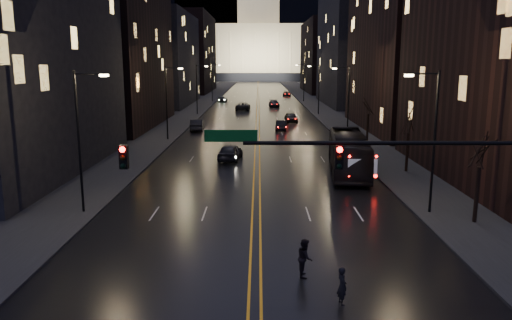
{
  "coord_description": "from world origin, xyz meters",
  "views": [
    {
      "loc": [
        0.14,
        -20.45,
        9.52
      ],
      "look_at": [
        -0.03,
        12.23,
        3.06
      ],
      "focal_mm": 35.0,
      "sensor_mm": 36.0,
      "label": 1
    }
  ],
  "objects_px": {
    "receding_car_a": "(281,125)",
    "bus": "(348,153)",
    "oncoming_car_a": "(230,152)",
    "traffic_signal": "(396,169)",
    "pedestrian_a": "(342,286)",
    "pedestrian_b": "(305,258)",
    "oncoming_car_b": "(197,125)"
  },
  "relations": [
    {
      "from": "oncoming_car_a",
      "to": "receding_car_a",
      "type": "height_order",
      "value": "oncoming_car_a"
    },
    {
      "from": "bus",
      "to": "pedestrian_b",
      "type": "xyz_separation_m",
      "value": [
        -5.69,
        -21.32,
        -0.87
      ]
    },
    {
      "from": "receding_car_a",
      "to": "oncoming_car_a",
      "type": "bearing_deg",
      "value": -100.63
    },
    {
      "from": "oncoming_car_a",
      "to": "pedestrian_b",
      "type": "height_order",
      "value": "pedestrian_b"
    },
    {
      "from": "bus",
      "to": "oncoming_car_b",
      "type": "relative_size",
      "value": 2.54
    },
    {
      "from": "receding_car_a",
      "to": "pedestrian_b",
      "type": "relative_size",
      "value": 2.43
    },
    {
      "from": "bus",
      "to": "receding_car_a",
      "type": "height_order",
      "value": "bus"
    },
    {
      "from": "pedestrian_a",
      "to": "pedestrian_b",
      "type": "bearing_deg",
      "value": 8.67
    },
    {
      "from": "oncoming_car_a",
      "to": "pedestrian_b",
      "type": "distance_m",
      "value": 27.42
    },
    {
      "from": "receding_car_a",
      "to": "pedestrian_a",
      "type": "relative_size",
      "value": 2.72
    },
    {
      "from": "bus",
      "to": "receding_car_a",
      "type": "relative_size",
      "value": 2.95
    },
    {
      "from": "bus",
      "to": "traffic_signal",
      "type": "bearing_deg",
      "value": -88.97
    },
    {
      "from": "traffic_signal",
      "to": "receding_car_a",
      "type": "relative_size",
      "value": 4.08
    },
    {
      "from": "pedestrian_b",
      "to": "oncoming_car_a",
      "type": "bearing_deg",
      "value": 13.29
    },
    {
      "from": "traffic_signal",
      "to": "pedestrian_a",
      "type": "relative_size",
      "value": 11.07
    },
    {
      "from": "oncoming_car_a",
      "to": "pedestrian_a",
      "type": "distance_m",
      "value": 30.27
    },
    {
      "from": "receding_car_a",
      "to": "bus",
      "type": "bearing_deg",
      "value": -75.77
    },
    {
      "from": "traffic_signal",
      "to": "oncoming_car_a",
      "type": "bearing_deg",
      "value": 107.15
    },
    {
      "from": "traffic_signal",
      "to": "oncoming_car_b",
      "type": "bearing_deg",
      "value": 106.38
    },
    {
      "from": "oncoming_car_b",
      "to": "receding_car_a",
      "type": "bearing_deg",
      "value": 177.87
    },
    {
      "from": "receding_car_a",
      "to": "pedestrian_b",
      "type": "xyz_separation_m",
      "value": [
        -1.11,
        -48.71,
        0.18
      ]
    },
    {
      "from": "pedestrian_a",
      "to": "oncoming_car_b",
      "type": "bearing_deg",
      "value": -2.96
    },
    {
      "from": "traffic_signal",
      "to": "bus",
      "type": "relative_size",
      "value": 1.38
    },
    {
      "from": "traffic_signal",
      "to": "receding_car_a",
      "type": "xyz_separation_m",
      "value": [
        -2.56,
        49.38,
        -4.4
      ]
    },
    {
      "from": "traffic_signal",
      "to": "pedestrian_a",
      "type": "bearing_deg",
      "value": -140.73
    },
    {
      "from": "traffic_signal",
      "to": "pedestrian_a",
      "type": "xyz_separation_m",
      "value": [
        -2.44,
        -2.0,
        -4.32
      ]
    },
    {
      "from": "traffic_signal",
      "to": "oncoming_car_b",
      "type": "distance_m",
      "value": 51.26
    },
    {
      "from": "receding_car_a",
      "to": "pedestrian_a",
      "type": "bearing_deg",
      "value": -85.12
    },
    {
      "from": "pedestrian_b",
      "to": "oncoming_car_b",
      "type": "bearing_deg",
      "value": 15.59
    },
    {
      "from": "oncoming_car_b",
      "to": "oncoming_car_a",
      "type": "bearing_deg",
      "value": 101.43
    },
    {
      "from": "traffic_signal",
      "to": "oncoming_car_b",
      "type": "xyz_separation_m",
      "value": [
        -14.41,
        49.0,
        -4.29
      ]
    },
    {
      "from": "pedestrian_a",
      "to": "pedestrian_b",
      "type": "relative_size",
      "value": 0.89
    }
  ]
}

